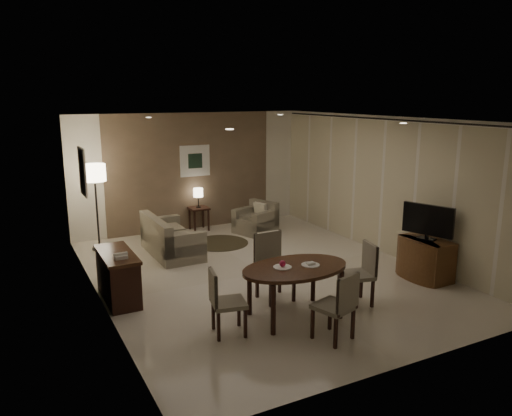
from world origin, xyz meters
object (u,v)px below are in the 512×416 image
dining_table (295,292)px  sofa (172,235)px  chair_right (356,274)px  tv_cabinet (426,259)px  chair_near (333,306)px  side_table (199,219)px  chair_far (275,268)px  floor_lamp (97,208)px  chair_left (229,302)px  armchair (255,218)px  console_desk (118,276)px

dining_table → sofa: sofa is taller
chair_right → sofa: size_ratio=0.57×
tv_cabinet → dining_table: dining_table is taller
chair_near → side_table: chair_near is taller
chair_far → sofa: 2.99m
chair_near → floor_lamp: 5.70m
sofa → floor_lamp: (-1.23, 0.98, 0.49)m
floor_lamp → chair_left: bearing=-79.7°
sofa → armchair: sofa is taller
chair_far → floor_lamp: size_ratio=0.58×
console_desk → chair_near: 3.36m
chair_left → sofa: chair_left is taller
chair_right → floor_lamp: floor_lamp is taller
console_desk → armchair: console_desk is taller
floor_lamp → chair_right: bearing=-57.4°
floor_lamp → sofa: bearing=-38.5°
armchair → side_table: armchair is taller
chair_left → chair_right: size_ratio=0.95×
console_desk → floor_lamp: floor_lamp is taller
sofa → side_table: sofa is taller
tv_cabinet → dining_table: size_ratio=0.57×
console_desk → armchair: 4.33m
chair_far → chair_right: (1.00, -0.70, -0.05)m
console_desk → chair_right: chair_right is taller
tv_cabinet → chair_far: size_ratio=0.88×
chair_right → chair_near: bearing=-39.0°
sofa → floor_lamp: floor_lamp is taller
tv_cabinet → chair_near: size_ratio=0.98×
chair_far → chair_right: size_ratio=1.10×
armchair → tv_cabinet: bearing=-1.7°
chair_far → chair_left: size_ratio=1.16×
console_desk → chair_far: 2.42m
chair_left → side_table: bearing=-5.1°
floor_lamp → chair_far: bearing=-63.5°
chair_far → chair_left: chair_far is taller
chair_near → sofa: 4.41m
console_desk → dining_table: bearing=-40.1°
chair_right → chair_left: bearing=-76.9°
sofa → side_table: (1.12, 1.45, -0.11)m
chair_far → side_table: size_ratio=1.90×
dining_table → armchair: (1.52, 4.16, -0.02)m
chair_near → chair_far: bearing=-106.0°
sofa → chair_left: bearing=172.9°
chair_near → chair_far: chair_far is taller
console_desk → sofa: 2.30m
sofa → floor_lamp: size_ratio=0.93×
console_desk → floor_lamp: size_ratio=0.68×
floor_lamp → tv_cabinet: bearing=-42.4°
tv_cabinet → chair_near: bearing=-158.7°
armchair → chair_near: bearing=-36.1°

